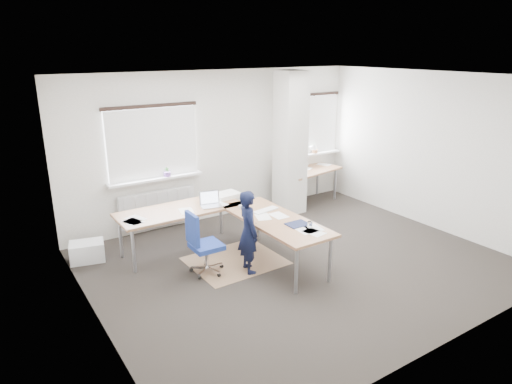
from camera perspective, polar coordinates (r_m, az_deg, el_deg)
ground at (r=7.17m, az=5.25°, el=-8.78°), size 6.00×6.00×0.00m
room_shell at (r=7.04m, az=4.53°, el=5.82°), size 6.04×5.04×2.82m
floor_mat at (r=7.20m, az=-2.59°, el=-8.58°), size 1.41×1.20×0.01m
white_crate at (r=7.62m, az=-20.35°, el=-6.99°), size 0.58×0.47×0.30m
desk_main at (r=7.11m, az=-3.45°, el=-2.89°), size 2.42×2.60×0.96m
desk_side at (r=9.67m, az=6.58°, el=2.56°), size 1.50×0.93×1.22m
task_chair at (r=6.77m, az=-6.45°, el=-7.98°), size 0.53×0.52×0.97m
person at (r=6.65m, az=-0.94°, el=-4.99°), size 0.38×0.51×1.25m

